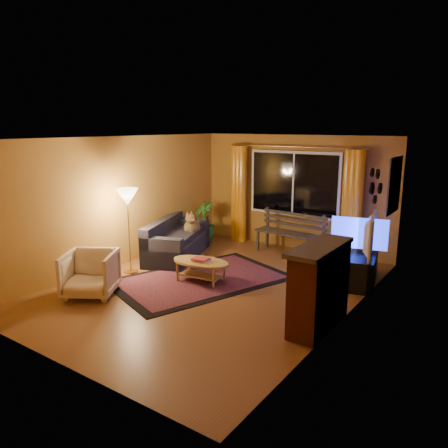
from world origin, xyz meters
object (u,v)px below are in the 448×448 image
Objects in this scene: sofa at (177,239)px; armchair at (90,272)px; bench at (289,244)px; coffee_table at (201,271)px; tv_console at (363,268)px; floor_lamp at (129,231)px.

armchair is (0.24, -2.41, 0.01)m from sofa.
coffee_table is (-0.53, -2.40, -0.04)m from bench.
bench is 0.79× the size of sofa.
sofa reaches higher than coffee_table.
coffee_table is 2.83m from tv_console.
coffee_table is at bearing 13.88° from floor_lamp.
sofa is at bearing 86.46° from floor_lamp.
armchair reaches higher than coffee_table.
tv_console is (3.42, 3.10, -0.14)m from armchair.
tv_console is (1.82, -0.81, 0.04)m from bench.
floor_lamp is (-1.92, -2.74, 0.57)m from bench.
bench is 4.22m from armchair.
tv_console is at bearing 27.36° from floor_lamp.
bench is 1.20× the size of tv_console.
tv_console is (3.66, 0.68, -0.13)m from sofa.
floor_lamp is at bearing -164.78° from tv_console.
floor_lamp reaches higher than tv_console.
armchair is at bearing -150.01° from tv_console.
bench is 1.99m from tv_console.
coffee_table is (1.40, 0.35, -0.60)m from floor_lamp.
armchair reaches higher than bench.
sofa is 1.61m from coffee_table.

